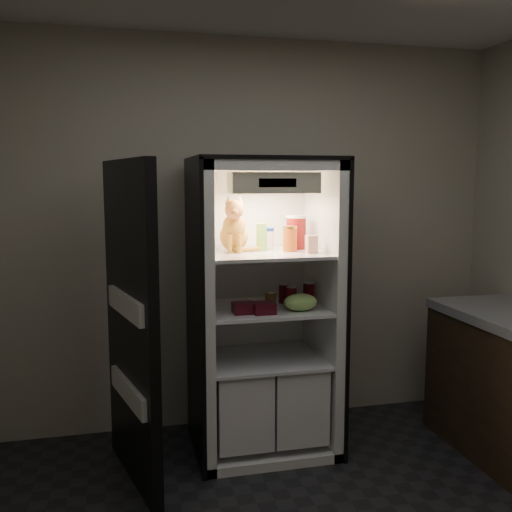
{
  "coord_description": "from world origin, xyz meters",
  "views": [
    {
      "loc": [
        -0.88,
        -2.1,
        1.73
      ],
      "look_at": [
        -0.05,
        1.32,
        1.27
      ],
      "focal_mm": 40.0,
      "sensor_mm": 36.0,
      "label": 1
    }
  ],
  "objects_px": {
    "soda_can_c": "(291,296)",
    "tabby_cat": "(234,230)",
    "refrigerator": "(262,327)",
    "soda_can_b": "(309,293)",
    "condiment_jar": "(271,298)",
    "parmesan_shaker": "(262,237)",
    "salsa_jar": "(290,239)",
    "soda_can_a": "(284,293)",
    "mayo_tub": "(266,239)",
    "pepper_jar": "(296,232)",
    "berry_box_left": "(243,308)",
    "grape_bag": "(300,302)",
    "berry_box_right": "(264,308)",
    "cream_carton": "(311,244)"
  },
  "relations": [
    {
      "from": "berry_box_right",
      "to": "cream_carton",
      "type": "bearing_deg",
      "value": 9.46
    },
    {
      "from": "refrigerator",
      "to": "soda_can_b",
      "type": "bearing_deg",
      "value": -4.43
    },
    {
      "from": "refrigerator",
      "to": "berry_box_left",
      "type": "relative_size",
      "value": 14.97
    },
    {
      "from": "berry_box_left",
      "to": "berry_box_right",
      "type": "height_order",
      "value": "berry_box_right"
    },
    {
      "from": "soda_can_a",
      "to": "soda_can_b",
      "type": "height_order",
      "value": "soda_can_b"
    },
    {
      "from": "salsa_jar",
      "to": "pepper_jar",
      "type": "distance_m",
      "value": 0.14
    },
    {
      "from": "parmesan_shaker",
      "to": "salsa_jar",
      "type": "height_order",
      "value": "parmesan_shaker"
    },
    {
      "from": "parmesan_shaker",
      "to": "soda_can_c",
      "type": "xyz_separation_m",
      "value": [
        0.18,
        -0.08,
        -0.38
      ]
    },
    {
      "from": "cream_carton",
      "to": "soda_can_b",
      "type": "xyz_separation_m",
      "value": [
        0.04,
        0.16,
        -0.34
      ]
    },
    {
      "from": "tabby_cat",
      "to": "grape_bag",
      "type": "xyz_separation_m",
      "value": [
        0.37,
        -0.23,
        -0.43
      ]
    },
    {
      "from": "soda_can_a",
      "to": "berry_box_left",
      "type": "bearing_deg",
      "value": -145.39
    },
    {
      "from": "soda_can_c",
      "to": "berry_box_right",
      "type": "distance_m",
      "value": 0.27
    },
    {
      "from": "mayo_tub",
      "to": "condiment_jar",
      "type": "height_order",
      "value": "mayo_tub"
    },
    {
      "from": "refrigerator",
      "to": "soda_can_c",
      "type": "xyz_separation_m",
      "value": [
        0.18,
        -0.08,
        0.21
      ]
    },
    {
      "from": "mayo_tub",
      "to": "pepper_jar",
      "type": "distance_m",
      "value": 0.21
    },
    {
      "from": "parmesan_shaker",
      "to": "berry_box_right",
      "type": "relative_size",
      "value": 1.34
    },
    {
      "from": "pepper_jar",
      "to": "soda_can_c",
      "type": "xyz_separation_m",
      "value": [
        -0.07,
        -0.12,
        -0.4
      ]
    },
    {
      "from": "soda_can_b",
      "to": "berry_box_left",
      "type": "height_order",
      "value": "soda_can_b"
    },
    {
      "from": "cream_carton",
      "to": "condiment_jar",
      "type": "height_order",
      "value": "cream_carton"
    },
    {
      "from": "soda_can_c",
      "to": "refrigerator",
      "type": "bearing_deg",
      "value": 156.25
    },
    {
      "from": "pepper_jar",
      "to": "mayo_tub",
      "type": "bearing_deg",
      "value": -178.65
    },
    {
      "from": "tabby_cat",
      "to": "condiment_jar",
      "type": "relative_size",
      "value": 3.63
    },
    {
      "from": "refrigerator",
      "to": "soda_can_c",
      "type": "relative_size",
      "value": 15.29
    },
    {
      "from": "salsa_jar",
      "to": "berry_box_left",
      "type": "relative_size",
      "value": 1.27
    },
    {
      "from": "parmesan_shaker",
      "to": "salsa_jar",
      "type": "xyz_separation_m",
      "value": [
        0.17,
        -0.07,
        -0.01
      ]
    },
    {
      "from": "soda_can_a",
      "to": "grape_bag",
      "type": "distance_m",
      "value": 0.24
    },
    {
      "from": "soda_can_a",
      "to": "berry_box_right",
      "type": "distance_m",
      "value": 0.33
    },
    {
      "from": "tabby_cat",
      "to": "soda_can_b",
      "type": "xyz_separation_m",
      "value": [
        0.48,
        -0.04,
        -0.41
      ]
    },
    {
      "from": "soda_can_b",
      "to": "soda_can_c",
      "type": "height_order",
      "value": "soda_can_b"
    },
    {
      "from": "salsa_jar",
      "to": "refrigerator",
      "type": "bearing_deg",
      "value": 156.77
    },
    {
      "from": "berry_box_right",
      "to": "salsa_jar",
      "type": "bearing_deg",
      "value": 37.52
    },
    {
      "from": "soda_can_b",
      "to": "condiment_jar",
      "type": "relative_size",
      "value": 1.38
    },
    {
      "from": "grape_bag",
      "to": "berry_box_right",
      "type": "relative_size",
      "value": 1.61
    },
    {
      "from": "refrigerator",
      "to": "tabby_cat",
      "type": "relative_size",
      "value": 5.3
    },
    {
      "from": "mayo_tub",
      "to": "berry_box_right",
      "type": "bearing_deg",
      "value": -107.37
    },
    {
      "from": "tabby_cat",
      "to": "salsa_jar",
      "type": "relative_size",
      "value": 2.22
    },
    {
      "from": "refrigerator",
      "to": "soda_can_a",
      "type": "distance_m",
      "value": 0.26
    },
    {
      "from": "soda_can_b",
      "to": "soda_can_c",
      "type": "distance_m",
      "value": 0.14
    },
    {
      "from": "soda_can_a",
      "to": "parmesan_shaker",
      "type": "bearing_deg",
      "value": -172.44
    },
    {
      "from": "tabby_cat",
      "to": "soda_can_b",
      "type": "height_order",
      "value": "tabby_cat"
    },
    {
      "from": "soda_can_a",
      "to": "condiment_jar",
      "type": "distance_m",
      "value": 0.13
    },
    {
      "from": "soda_can_a",
      "to": "berry_box_left",
      "type": "height_order",
      "value": "soda_can_a"
    },
    {
      "from": "refrigerator",
      "to": "soda_can_a",
      "type": "height_order",
      "value": "refrigerator"
    },
    {
      "from": "refrigerator",
      "to": "berry_box_left",
      "type": "xyz_separation_m",
      "value": [
        -0.16,
        -0.2,
        0.18
      ]
    },
    {
      "from": "mayo_tub",
      "to": "salsa_jar",
      "type": "relative_size",
      "value": 0.89
    },
    {
      "from": "berry_box_left",
      "to": "pepper_jar",
      "type": "bearing_deg",
      "value": 31.21
    },
    {
      "from": "soda_can_c",
      "to": "grape_bag",
      "type": "distance_m",
      "value": 0.14
    },
    {
      "from": "pepper_jar",
      "to": "soda_can_a",
      "type": "xyz_separation_m",
      "value": [
        -0.09,
        -0.03,
        -0.4
      ]
    },
    {
      "from": "soda_can_c",
      "to": "tabby_cat",
      "type": "bearing_deg",
      "value": 165.27
    },
    {
      "from": "parmesan_shaker",
      "to": "berry_box_right",
      "type": "distance_m",
      "value": 0.47
    }
  ]
}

